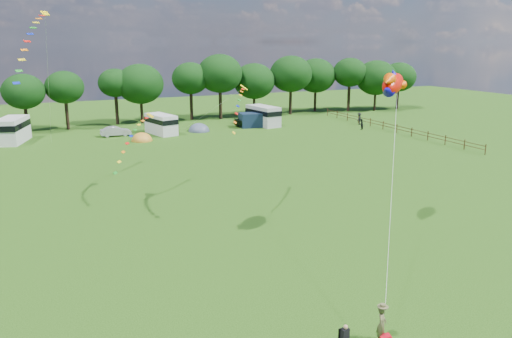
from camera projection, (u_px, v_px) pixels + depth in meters
name	position (u px, v px, depth m)	size (l,w,h in m)	color
ground_plane	(316.00, 275.00, 26.66)	(180.00, 180.00, 0.00)	black
tree_line	(164.00, 81.00, 75.96)	(102.98, 10.98, 10.27)	black
fence	(390.00, 126.00, 69.53)	(0.12, 33.12, 1.20)	#472D19
car_b	(116.00, 131.00, 65.83)	(1.37, 3.66, 1.29)	#9EA1A6
car_d	(253.00, 121.00, 73.71)	(2.58, 5.69, 1.55)	black
campervan_b	(12.00, 129.00, 61.49)	(4.24, 6.73, 3.06)	silver
campervan_c	(161.00, 124.00, 67.19)	(3.62, 5.84, 2.66)	silver
campervan_d	(263.00, 115.00, 73.95)	(3.50, 6.29, 2.92)	#B8B7BA
tent_orange	(142.00, 141.00, 62.84)	(2.65, 2.91, 2.08)	#C38125
tent_greyblue	(199.00, 131.00, 69.63)	(2.99, 3.27, 2.22)	#444E62
awning_navy	(251.00, 120.00, 72.84)	(3.28, 2.67, 2.05)	#112038
kite_flyer	(382.00, 324.00, 20.60)	(0.57, 0.38, 1.57)	brown
camp_chair	(345.00, 334.00, 20.13)	(0.50, 0.50, 1.10)	#99999E
fish_kite	(392.00, 84.00, 30.39)	(3.21, 2.80, 1.81)	#CB0F00
streamer_kite_a	(33.00, 35.00, 40.96)	(3.39, 5.55, 5.78)	yellow
streamer_kite_b	(136.00, 133.00, 39.30)	(4.20, 4.68, 3.79)	yellow
streamer_kite_c	(240.00, 101.00, 35.35)	(3.12, 5.02, 2.82)	yellow
walker_a	(361.00, 124.00, 70.81)	(0.74, 0.45, 1.51)	black
walker_b	(359.00, 119.00, 75.00)	(1.14, 0.53, 1.77)	black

